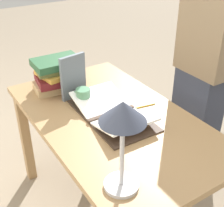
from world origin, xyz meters
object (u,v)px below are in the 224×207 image
open_book (112,112)px  reading_lamp (123,122)px  book_stack_tall (58,74)px  person_reader (203,68)px  coffee_mug (83,97)px  pencil (143,106)px  book_standing_upright (73,77)px

open_book → reading_lamp: size_ratio=1.37×
book_stack_tall → person_reader: size_ratio=0.18×
open_book → book_stack_tall: book_stack_tall is taller
open_book → reading_lamp: (-0.47, 0.25, 0.29)m
coffee_mug → pencil: (-0.22, -0.28, -0.05)m
open_book → coffee_mug: 0.21m
pencil → person_reader: 0.53m
reading_lamp → person_reader: person_reader is taller
pencil → reading_lamp: bearing=134.4°
book_standing_upright → pencil: 0.45m
book_standing_upright → reading_lamp: reading_lamp is taller
open_book → person_reader: size_ratio=0.31×
book_stack_tall → person_reader: person_reader is taller
open_book → book_standing_upright: 0.33m
reading_lamp → pencil: (0.44, -0.45, -0.31)m
reading_lamp → coffee_mug: reading_lamp is taller
person_reader → pencil: bearing=-84.6°
book_stack_tall → pencil: (-0.46, -0.32, -0.10)m
pencil → person_reader: size_ratio=0.09×
reading_lamp → person_reader: (0.49, -0.97, -0.21)m
book_standing_upright → pencil: (-0.32, -0.28, -0.13)m
coffee_mug → person_reader: (-0.17, -0.80, 0.05)m
open_book → book_stack_tall: bearing=15.7°
open_book → coffee_mug: size_ratio=5.19×
open_book → reading_lamp: bearing=152.7°
book_standing_upright → person_reader: size_ratio=0.16×
pencil → coffee_mug: bearing=51.8°
coffee_mug → person_reader: person_reader is taller
book_stack_tall → reading_lamp: (-0.91, 0.14, 0.20)m
reading_lamp → coffee_mug: bearing=-15.1°
book_standing_upright → reading_lamp: 0.81m
coffee_mug → book_standing_upright: bearing=2.5°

